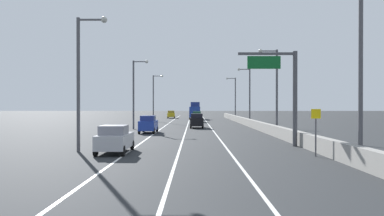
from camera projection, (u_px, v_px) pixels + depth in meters
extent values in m
plane|color=#26282B|center=(199.00, 123.00, 71.34)|extent=(320.00, 320.00, 0.00)
cube|color=silver|center=(166.00, 126.00, 62.37)|extent=(0.16, 130.00, 0.00)
cube|color=silver|center=(187.00, 126.00, 62.36)|extent=(0.16, 130.00, 0.00)
cube|color=silver|center=(209.00, 126.00, 62.34)|extent=(0.16, 130.00, 0.00)
cube|color=gray|center=(265.00, 128.00, 47.30)|extent=(0.60, 120.00, 1.10)
cylinder|color=#47474C|center=(295.00, 99.00, 30.77)|extent=(0.36, 0.36, 7.50)
cube|color=#47474C|center=(267.00, 54.00, 30.76)|extent=(4.50, 0.20, 0.20)
cube|color=#0C5923|center=(264.00, 62.00, 30.65)|extent=(2.60, 0.10, 1.00)
cylinder|color=#4C4C51|center=(316.00, 138.00, 24.59)|extent=(0.10, 0.10, 2.40)
cube|color=yellow|center=(316.00, 114.00, 24.54)|extent=(0.60, 0.04, 0.60)
cylinder|color=#4C4C51|center=(361.00, 79.00, 21.01)|extent=(0.24, 0.24, 9.31)
cylinder|color=#4C4C51|center=(277.00, 92.00, 42.64)|extent=(0.24, 0.24, 9.31)
cube|color=#4C4C51|center=(269.00, 51.00, 42.61)|extent=(1.80, 0.12, 0.12)
sphere|color=beige|center=(260.00, 51.00, 42.62)|extent=(0.44, 0.44, 0.44)
cylinder|color=#4C4C51|center=(250.00, 97.00, 64.26)|extent=(0.24, 0.24, 9.31)
cube|color=#4C4C51|center=(244.00, 69.00, 64.24)|extent=(1.80, 0.12, 0.12)
sphere|color=beige|center=(239.00, 69.00, 64.24)|extent=(0.44, 0.44, 0.44)
cylinder|color=#4C4C51|center=(235.00, 99.00, 85.89)|extent=(0.24, 0.24, 9.31)
cube|color=#4C4C51|center=(231.00, 78.00, 85.86)|extent=(1.80, 0.12, 0.12)
sphere|color=beige|center=(227.00, 78.00, 85.87)|extent=(0.44, 0.44, 0.44)
cylinder|color=#4C4C51|center=(78.00, 85.00, 27.10)|extent=(0.24, 0.24, 9.31)
cube|color=#4C4C51|center=(91.00, 20.00, 27.06)|extent=(1.80, 0.12, 0.12)
sphere|color=beige|center=(104.00, 20.00, 27.06)|extent=(0.44, 0.44, 0.44)
cylinder|color=#4C4C51|center=(133.00, 95.00, 53.05)|extent=(0.24, 0.24, 9.31)
cube|color=#4C4C51|center=(140.00, 62.00, 53.01)|extent=(1.80, 0.12, 0.12)
sphere|color=beige|center=(147.00, 62.00, 53.01)|extent=(0.44, 0.44, 0.44)
cylinder|color=#4C4C51|center=(153.00, 98.00, 79.00)|extent=(0.24, 0.24, 9.31)
cube|color=#4C4C51|center=(158.00, 76.00, 78.96)|extent=(1.80, 0.12, 0.12)
sphere|color=beige|center=(162.00, 76.00, 78.96)|extent=(0.44, 0.44, 0.44)
cube|color=#B7B7BC|center=(115.00, 141.00, 26.55)|extent=(1.89, 4.61, 0.95)
cube|color=gray|center=(114.00, 130.00, 26.09)|extent=(1.66, 2.08, 0.60)
cylinder|color=black|center=(108.00, 145.00, 28.42)|extent=(0.22, 0.68, 0.68)
cylinder|color=black|center=(132.00, 145.00, 28.41)|extent=(0.22, 0.68, 0.68)
cylinder|color=black|center=(96.00, 151.00, 24.71)|extent=(0.22, 0.68, 0.68)
cylinder|color=black|center=(123.00, 151.00, 24.70)|extent=(0.22, 0.68, 0.68)
cube|color=#1E389E|center=(148.00, 125.00, 45.83)|extent=(1.87, 4.39, 1.10)
cube|color=navy|center=(148.00, 118.00, 45.38)|extent=(1.62, 1.99, 0.60)
cylinder|color=black|center=(144.00, 129.00, 47.58)|extent=(0.23, 0.68, 0.68)
cylinder|color=black|center=(157.00, 129.00, 47.55)|extent=(0.23, 0.68, 0.68)
cylinder|color=black|center=(139.00, 131.00, 44.11)|extent=(0.23, 0.68, 0.68)
cylinder|color=black|center=(154.00, 131.00, 44.08)|extent=(0.23, 0.68, 0.68)
cube|color=#196033|center=(197.00, 117.00, 75.53)|extent=(1.79, 4.19, 1.16)
cube|color=#1C4633|center=(197.00, 113.00, 75.11)|extent=(1.55, 1.90, 0.60)
cylinder|color=black|center=(193.00, 120.00, 77.19)|extent=(0.23, 0.68, 0.68)
cylinder|color=black|center=(201.00, 120.00, 77.16)|extent=(0.23, 0.68, 0.68)
cylinder|color=black|center=(193.00, 121.00, 73.92)|extent=(0.23, 0.68, 0.68)
cylinder|color=black|center=(201.00, 121.00, 73.89)|extent=(0.23, 0.68, 0.68)
cube|color=black|center=(197.00, 122.00, 56.00)|extent=(1.86, 4.42, 1.12)
cube|color=black|center=(197.00, 116.00, 55.56)|extent=(1.63, 1.99, 0.60)
cylinder|color=black|center=(191.00, 125.00, 57.77)|extent=(0.22, 0.68, 0.68)
cylinder|color=black|center=(202.00, 125.00, 57.76)|extent=(0.22, 0.68, 0.68)
cylinder|color=black|center=(191.00, 126.00, 54.26)|extent=(0.22, 0.68, 0.68)
cylinder|color=black|center=(203.00, 126.00, 54.24)|extent=(0.22, 0.68, 0.68)
cube|color=gold|center=(171.00, 115.00, 98.98)|extent=(1.95, 4.78, 0.99)
cube|color=olive|center=(171.00, 112.00, 98.51)|extent=(1.65, 2.17, 0.60)
cylinder|color=black|center=(168.00, 117.00, 100.88)|extent=(0.24, 0.69, 0.68)
cylinder|color=black|center=(175.00, 117.00, 100.92)|extent=(0.24, 0.69, 0.68)
cylinder|color=black|center=(168.00, 117.00, 97.05)|extent=(0.24, 0.69, 0.68)
cylinder|color=black|center=(174.00, 117.00, 97.10)|extent=(0.24, 0.69, 0.68)
cube|color=navy|center=(195.00, 112.00, 91.18)|extent=(2.61, 7.61, 2.43)
cube|color=navy|center=(195.00, 104.00, 92.83)|extent=(2.16, 1.72, 1.10)
cylinder|color=black|center=(191.00, 117.00, 94.30)|extent=(0.25, 1.01, 1.00)
cylinder|color=black|center=(200.00, 117.00, 94.23)|extent=(0.25, 1.01, 1.00)
cylinder|color=black|center=(190.00, 117.00, 88.15)|extent=(0.25, 1.01, 1.00)
cylinder|color=black|center=(200.00, 118.00, 88.08)|extent=(0.25, 1.01, 1.00)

